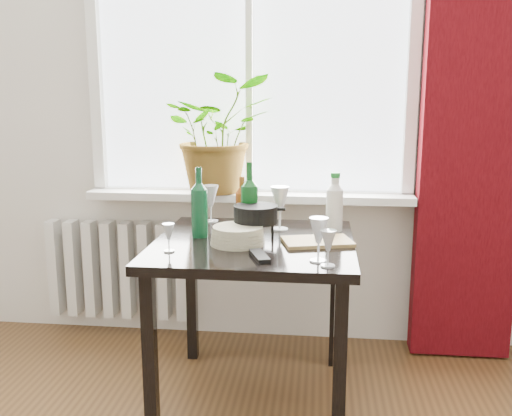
# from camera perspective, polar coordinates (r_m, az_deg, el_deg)

# --- Properties ---
(window) EXTENTS (1.72, 0.08, 1.62)m
(window) POSITION_cam_1_polar(r_m,az_deg,el_deg) (3.06, -0.62, 15.90)
(window) COLOR white
(window) RESTS_ON ground
(windowsill) EXTENTS (1.72, 0.20, 0.04)m
(windowsill) POSITION_cam_1_polar(r_m,az_deg,el_deg) (3.03, -0.75, 1.22)
(windowsill) COLOR white
(windowsill) RESTS_ON ground
(curtain) EXTENTS (0.50, 0.12, 2.56)m
(curtain) POSITION_cam_1_polar(r_m,az_deg,el_deg) (3.02, 21.03, 9.43)
(curtain) COLOR #390509
(curtain) RESTS_ON ground
(radiator) EXTENTS (0.80, 0.10, 0.55)m
(radiator) POSITION_cam_1_polar(r_m,az_deg,el_deg) (3.34, -13.61, -5.99)
(radiator) COLOR silver
(radiator) RESTS_ON ground
(table) EXTENTS (0.85, 0.85, 0.74)m
(table) POSITION_cam_1_polar(r_m,az_deg,el_deg) (2.48, -0.19, -5.32)
(table) COLOR black
(table) RESTS_ON ground
(potted_plant) EXTENTS (0.68, 0.64, 0.61)m
(potted_plant) POSITION_cam_1_polar(r_m,az_deg,el_deg) (3.01, -3.78, 7.41)
(potted_plant) COLOR #207922
(potted_plant) RESTS_ON windowsill
(wine_bottle_left) EXTENTS (0.09, 0.09, 0.31)m
(wine_bottle_left) POSITION_cam_1_polar(r_m,az_deg,el_deg) (2.50, -5.69, 0.61)
(wine_bottle_left) COLOR #0B3D1F
(wine_bottle_left) RESTS_ON table
(wine_bottle_right) EXTENTS (0.10, 0.10, 0.33)m
(wine_bottle_right) POSITION_cam_1_polar(r_m,az_deg,el_deg) (2.53, -0.65, 0.98)
(wine_bottle_right) COLOR #0D4516
(wine_bottle_right) RESTS_ON table
(bottle_amber) EXTENTS (0.07, 0.07, 0.25)m
(bottle_amber) POSITION_cam_1_polar(r_m,az_deg,el_deg) (2.63, -1.40, 0.53)
(bottle_amber) COLOR maroon
(bottle_amber) RESTS_ON table
(cleaning_bottle) EXTENTS (0.09, 0.09, 0.27)m
(cleaning_bottle) POSITION_cam_1_polar(r_m,az_deg,el_deg) (2.62, 7.86, 0.60)
(cleaning_bottle) COLOR silver
(cleaning_bottle) RESTS_ON table
(wineglass_front_right) EXTENTS (0.09, 0.09, 0.17)m
(wineglass_front_right) POSITION_cam_1_polar(r_m,az_deg,el_deg) (2.15, 6.28, -3.12)
(wineglass_front_right) COLOR silver
(wineglass_front_right) RESTS_ON table
(wineglass_far_right) EXTENTS (0.08, 0.08, 0.14)m
(wineglass_far_right) POSITION_cam_1_polar(r_m,az_deg,el_deg) (2.09, 7.22, -4.00)
(wineglass_far_right) COLOR silver
(wineglass_far_right) RESTS_ON table
(wineglass_back_center) EXTENTS (0.12, 0.12, 0.21)m
(wineglass_back_center) POSITION_cam_1_polar(r_m,az_deg,el_deg) (2.63, 2.39, 0.05)
(wineglass_back_center) COLOR silver
(wineglass_back_center) RESTS_ON table
(wineglass_back_left) EXTENTS (0.09, 0.09, 0.19)m
(wineglass_back_left) POSITION_cam_1_polar(r_m,az_deg,el_deg) (2.80, -4.55, 0.49)
(wineglass_back_left) COLOR silver
(wineglass_back_left) RESTS_ON table
(wineglass_front_left) EXTENTS (0.06, 0.06, 0.12)m
(wineglass_front_left) POSITION_cam_1_polar(r_m,az_deg,el_deg) (2.30, -8.72, -2.94)
(wineglass_front_left) COLOR silver
(wineglass_front_left) RESTS_ON table
(plate_stack) EXTENTS (0.30, 0.30, 0.07)m
(plate_stack) POSITION_cam_1_polar(r_m,az_deg,el_deg) (2.39, -1.83, -2.77)
(plate_stack) COLOR #B8B699
(plate_stack) RESTS_ON table
(fondue_pot) EXTENTS (0.27, 0.25, 0.15)m
(fondue_pot) POSITION_cam_1_polar(r_m,az_deg,el_deg) (2.47, -0.04, -1.41)
(fondue_pot) COLOR black
(fondue_pot) RESTS_ON table
(tv_remote) EXTENTS (0.10, 0.17, 0.02)m
(tv_remote) POSITION_cam_1_polar(r_m,az_deg,el_deg) (2.19, 0.35, -4.82)
(tv_remote) COLOR black
(tv_remote) RESTS_ON table
(cutting_board) EXTENTS (0.32, 0.25, 0.02)m
(cutting_board) POSITION_cam_1_polar(r_m,az_deg,el_deg) (2.42, 6.13, -3.35)
(cutting_board) COLOR olive
(cutting_board) RESTS_ON table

